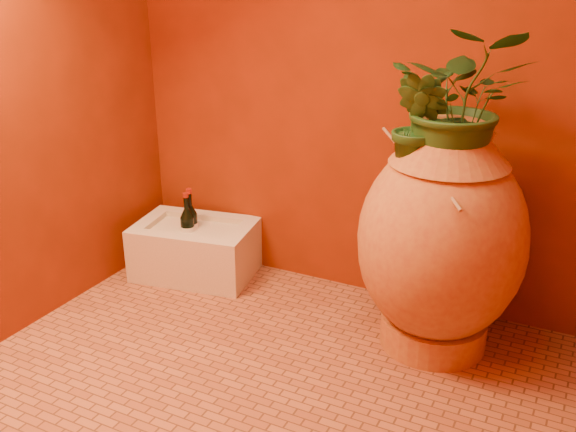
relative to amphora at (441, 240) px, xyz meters
The scene contains 10 objects.
floor 0.96m from the amphora, 127.12° to the right, with size 2.50×2.50×0.00m, color #955431.
wall_back 0.96m from the amphora, 144.56° to the left, with size 2.50×0.02×2.50m, color #622005.
amphora is the anchor object (origin of this frame).
stone_basin 1.39m from the amphora, behind, with size 0.69×0.53×0.29m.
wine_bottle_a 1.39m from the amphora, behind, with size 0.08×0.08×0.32m.
wine_bottle_b 1.41m from the amphora, behind, with size 0.08×0.08×0.31m.
wine_bottle_c 1.40m from the amphora, behind, with size 0.08×0.08×0.32m.
wall_tap 0.44m from the amphora, 128.45° to the left, with size 0.07×0.16×0.17m.
plant_main 0.59m from the amphora, 18.68° to the left, with size 0.53×0.46×0.59m, color #1D4418.
plant_side 0.52m from the amphora, 142.41° to the right, with size 0.24×0.19×0.43m, color #1D4418.
Camera 1 is at (1.03, -1.86, 1.60)m, focal length 40.00 mm.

